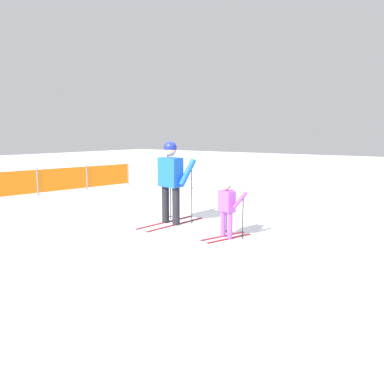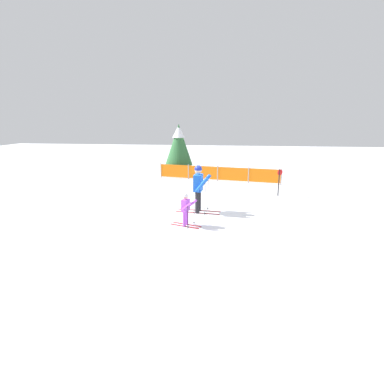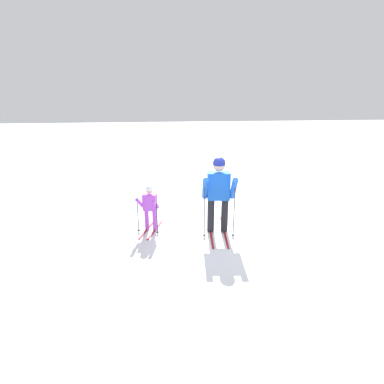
# 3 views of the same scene
# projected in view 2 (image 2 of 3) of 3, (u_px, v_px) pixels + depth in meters

# --- Properties ---
(ground_plane) EXTENTS (60.00, 60.00, 0.00)m
(ground_plane) POSITION_uv_depth(u_px,v_px,m) (205.00, 212.00, 11.85)
(ground_plane) COLOR white
(skier_adult) EXTENTS (1.78, 0.82, 1.86)m
(skier_adult) POSITION_uv_depth(u_px,v_px,m) (199.00, 185.00, 11.55)
(skier_adult) COLOR maroon
(skier_adult) RESTS_ON ground_plane
(skier_child) EXTENTS (1.11, 0.63, 1.16)m
(skier_child) POSITION_uv_depth(u_px,v_px,m) (186.00, 207.00, 10.12)
(skier_child) COLOR maroon
(skier_child) RESTS_ON ground_plane
(safety_fence) EXTENTS (7.15, 1.29, 0.92)m
(safety_fence) POSITION_uv_depth(u_px,v_px,m) (218.00, 173.00, 17.57)
(safety_fence) COLOR gray
(safety_fence) RESTS_ON ground_plane
(conifer_far) EXTENTS (1.76, 1.76, 3.26)m
(conifer_far) POSITION_uv_depth(u_px,v_px,m) (179.00, 144.00, 19.02)
(conifer_far) COLOR #4C3823
(conifer_far) RESTS_ON ground_plane
(trail_marker) EXTENTS (0.26, 0.15, 1.28)m
(trail_marker) POSITION_uv_depth(u_px,v_px,m) (279.00, 179.00, 14.12)
(trail_marker) COLOR black
(trail_marker) RESTS_ON ground_plane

